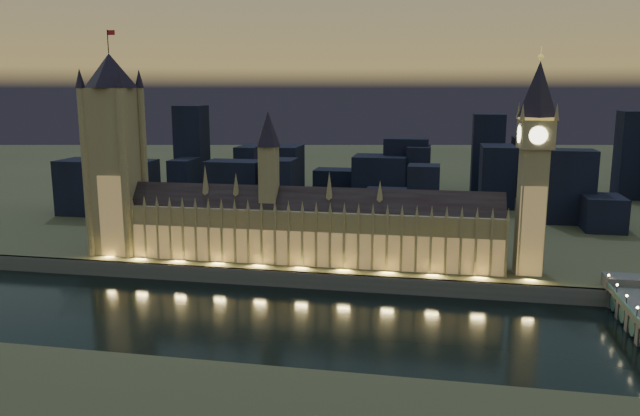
# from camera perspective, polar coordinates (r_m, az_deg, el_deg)

# --- Properties ---
(ground_plane) EXTENTS (2000.00, 2000.00, 0.00)m
(ground_plane) POSITION_cam_1_polar(r_m,az_deg,el_deg) (274.58, -3.25, -9.93)
(ground_plane) COLOR black
(ground_plane) RESTS_ON ground
(north_bank) EXTENTS (2000.00, 960.00, 8.00)m
(north_bank) POSITION_cam_1_polar(r_m,az_deg,el_deg) (776.94, 6.16, 3.92)
(north_bank) COLOR #3F442C
(north_bank) RESTS_ON ground
(embankment_wall) EXTENTS (2000.00, 2.50, 8.00)m
(embankment_wall) POSITION_cam_1_polar(r_m,az_deg,el_deg) (310.97, -1.40, -6.61)
(embankment_wall) COLOR #435346
(embankment_wall) RESTS_ON ground
(palace_of_westminster) EXTENTS (202.00, 21.80, 78.00)m
(palace_of_westminster) POSITION_cam_1_polar(r_m,az_deg,el_deg) (325.64, -1.40, -1.73)
(palace_of_westminster) COLOR #967A5C
(palace_of_westminster) RESTS_ON north_bank
(victoria_tower) EXTENTS (31.68, 31.68, 119.67)m
(victoria_tower) POSITION_cam_1_polar(r_m,az_deg,el_deg) (357.09, -18.30, 5.50)
(victoria_tower) COLOR #967A5C
(victoria_tower) RESTS_ON north_bank
(elizabeth_tower) EXTENTS (18.00, 18.00, 108.65)m
(elizabeth_tower) POSITION_cam_1_polar(r_m,az_deg,el_deg) (315.08, 19.05, 5.03)
(elizabeth_tower) COLOR #967A5C
(elizabeth_tower) RESTS_ON north_bank
(city_backdrop) EXTENTS (478.92, 215.63, 73.89)m
(city_backdrop) POSITION_cam_1_polar(r_m,az_deg,el_deg) (500.48, 8.27, 3.04)
(city_backdrop) COLOR black
(city_backdrop) RESTS_ON north_bank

